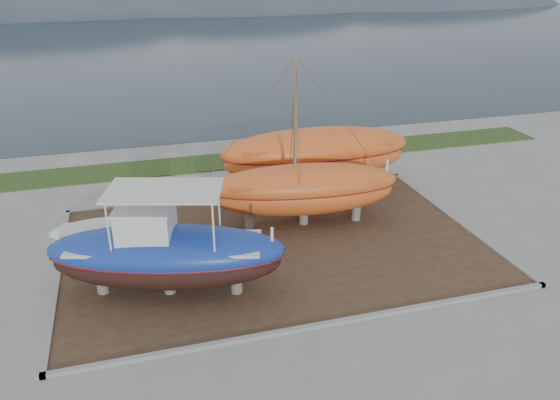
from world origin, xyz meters
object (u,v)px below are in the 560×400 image
object	(u,v)px
blue_caique	(166,243)
orange_bare_hull	(316,161)
white_dinghy	(106,236)
orange_sailboat	(305,145)

from	to	relation	value
blue_caique	orange_bare_hull	world-z (taller)	blue_caique
blue_caique	white_dinghy	bearing A→B (deg)	135.12
white_dinghy	orange_bare_hull	world-z (taller)	orange_bare_hull
blue_caique	orange_sailboat	distance (m)	8.19
white_dinghy	orange_sailboat	xyz separation A→B (m)	(9.06, 0.10, 3.26)
orange_sailboat	orange_bare_hull	xyz separation A→B (m)	(1.92, 3.75, -2.25)
blue_caique	white_dinghy	world-z (taller)	blue_caique
white_dinghy	orange_sailboat	size ratio (longest dim) A/B	0.51
white_dinghy	blue_caique	bearing A→B (deg)	-58.76
orange_bare_hull	white_dinghy	bearing A→B (deg)	-158.22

